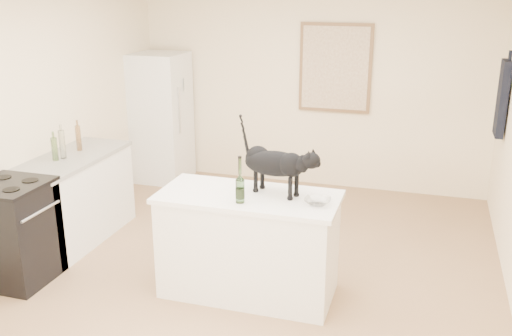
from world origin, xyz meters
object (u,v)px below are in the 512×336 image
Objects in this scene: fridge at (160,118)px; stove at (14,234)px; glass_bowl at (318,201)px; wine_bottle at (240,183)px; black_cat at (275,167)px.

stove is at bearing -90.00° from fridge.
glass_bowl reaches higher than stove.
wine_bottle is at bearing -53.29° from fridge.
stove is 2.40m from black_cat.
fridge is at bearing 90.00° from stove.
stove is 0.53× the size of fridge.
wine_bottle is at bearing 5.96° from stove.
glass_bowl is at bearing 12.99° from wine_bottle.
stove is 2.70m from glass_bowl.
wine_bottle is (-0.21, -0.27, -0.07)m from black_cat.
fridge is 3.70m from glass_bowl.
wine_bottle is (2.04, 0.21, 0.62)m from stove.
stove is at bearing -174.04° from wine_bottle.
fridge is 3.42m from wine_bottle.
fridge is (0.00, 2.95, 0.40)m from stove.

